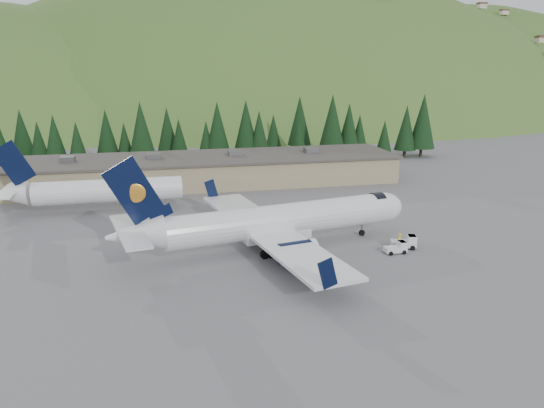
{
  "coord_description": "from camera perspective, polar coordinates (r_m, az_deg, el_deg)",
  "views": [
    {
      "loc": [
        -14.96,
        -60.42,
        22.35
      ],
      "look_at": [
        0.0,
        6.0,
        4.0
      ],
      "focal_mm": 35.0,
      "sensor_mm": 36.0,
      "label": 1
    }
  ],
  "objects": [
    {
      "name": "ground",
      "position": [
        66.14,
        1.15,
        -4.67
      ],
      "size": [
        600.0,
        600.0,
        0.0
      ],
      "primitive_type": "plane",
      "color": "#5B5B60"
    },
    {
      "name": "hills",
      "position": [
        295.7,
        1.51,
        -5.75
      ],
      "size": [
        614.0,
        330.0,
        300.0
      ],
      "color": "#2F511C",
      "rests_on": "ground"
    },
    {
      "name": "second_airliner",
      "position": [
        85.17,
        -19.08,
        1.33
      ],
      "size": [
        27.5,
        11.0,
        10.05
      ],
      "color": "white",
      "rests_on": "ground"
    },
    {
      "name": "baggage_tug_a",
      "position": [
        65.82,
        13.31,
        -4.61
      ],
      "size": [
        2.65,
        1.65,
        1.4
      ],
      "rotation": [
        0.0,
        0.0,
        0.03
      ],
      "color": "silver",
      "rests_on": "ground"
    },
    {
      "name": "tree_line",
      "position": [
        120.86,
        -7.1,
        7.8
      ],
      "size": [
        114.42,
        18.86,
        13.88
      ],
      "color": "black",
      "rests_on": "ground"
    },
    {
      "name": "airliner",
      "position": [
        64.63,
        0.25,
        -1.97
      ],
      "size": [
        38.32,
        36.17,
        12.75
      ],
      "rotation": [
        0.0,
        0.0,
        0.19
      ],
      "color": "white",
      "rests_on": "ground"
    },
    {
      "name": "baggage_tug_b",
      "position": [
        67.71,
        14.19,
        -4.02
      ],
      "size": [
        3.36,
        2.49,
        1.63
      ],
      "rotation": [
        0.0,
        0.0,
        -0.27
      ],
      "color": "silver",
      "rests_on": "ground"
    },
    {
      "name": "terminal_building",
      "position": [
        100.87,
        -6.8,
        3.7
      ],
      "size": [
        71.0,
        17.0,
        6.1
      ],
      "color": "#92845D",
      "rests_on": "ground"
    },
    {
      "name": "ramp_worker",
      "position": [
        67.48,
        13.52,
        -3.85
      ],
      "size": [
        0.82,
        0.78,
        1.88
      ],
      "primitive_type": "imported",
      "rotation": [
        0.0,
        0.0,
        3.83
      ],
      "color": "yellow",
      "rests_on": "ground"
    }
  ]
}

